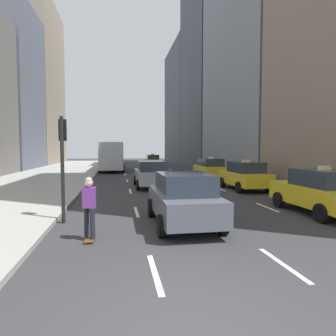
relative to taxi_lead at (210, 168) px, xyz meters
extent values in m
plane|color=#333335|center=(-6.80, -20.49, -0.88)|extent=(160.00, 160.00, 0.00)
cube|color=#9E9E99|center=(-13.80, 6.51, -0.81)|extent=(8.00, 66.00, 0.15)
cube|color=white|center=(-7.00, -18.49, -0.87)|extent=(0.12, 2.00, 0.01)
cube|color=white|center=(-7.00, -12.49, -0.87)|extent=(0.12, 2.00, 0.01)
cube|color=white|center=(-7.00, -6.49, -0.87)|extent=(0.12, 2.00, 0.01)
cube|color=white|center=(-7.00, -0.49, -0.87)|extent=(0.12, 2.00, 0.01)
cube|color=white|center=(-7.00, 5.51, -0.87)|extent=(0.12, 2.00, 0.01)
cube|color=white|center=(-7.00, 11.51, -0.87)|extent=(0.12, 2.00, 0.01)
cube|color=white|center=(-7.00, 17.51, -0.87)|extent=(0.12, 2.00, 0.01)
cube|color=white|center=(-7.00, 23.51, -0.87)|extent=(0.12, 2.00, 0.01)
cube|color=white|center=(-7.00, 29.51, -0.87)|extent=(0.12, 2.00, 0.01)
cube|color=white|center=(-4.20, -18.49, -0.87)|extent=(0.12, 2.00, 0.01)
cube|color=white|center=(-4.20, -12.49, -0.87)|extent=(0.12, 2.00, 0.01)
cube|color=white|center=(-4.20, -6.49, -0.87)|extent=(0.12, 2.00, 0.01)
cube|color=white|center=(-4.20, -0.49, -0.87)|extent=(0.12, 2.00, 0.01)
cube|color=white|center=(-4.20, 5.51, -0.87)|extent=(0.12, 2.00, 0.01)
cube|color=white|center=(-4.20, 11.51, -0.87)|extent=(0.12, 2.00, 0.01)
cube|color=white|center=(-4.20, 17.51, -0.87)|extent=(0.12, 2.00, 0.01)
cube|color=white|center=(-4.20, 23.51, -0.87)|extent=(0.12, 2.00, 0.01)
cube|color=white|center=(-4.20, 29.51, -0.87)|extent=(0.12, 2.00, 0.01)
cube|color=white|center=(-1.40, -12.49, -0.87)|extent=(0.12, 2.00, 0.01)
cube|color=white|center=(-1.40, -6.49, -0.87)|extent=(0.12, 2.00, 0.01)
cube|color=white|center=(-1.40, -0.49, -0.87)|extent=(0.12, 2.00, 0.01)
cube|color=white|center=(-1.40, 5.51, -0.87)|extent=(0.12, 2.00, 0.01)
cube|color=white|center=(-1.40, 11.51, -0.87)|extent=(0.12, 2.00, 0.01)
cube|color=white|center=(-1.40, 17.51, -0.87)|extent=(0.12, 2.00, 0.01)
cube|color=white|center=(-1.40, 23.51, -0.87)|extent=(0.12, 2.00, 0.01)
cube|color=white|center=(-1.40, 29.51, -0.87)|extent=(0.12, 2.00, 0.01)
cube|color=slate|center=(-20.80, 15.46, 9.05)|extent=(6.00, 11.28, 19.87)
cube|color=gray|center=(-20.80, 29.57, 12.39)|extent=(6.00, 16.25, 26.54)
cube|color=gray|center=(5.20, 2.89, 13.00)|extent=(6.00, 14.32, 27.77)
cube|color=#4C515B|center=(5.20, 16.79, 14.18)|extent=(6.00, 12.39, 30.12)
cube|color=#4C515B|center=(5.20, 31.06, 9.77)|extent=(6.00, 15.74, 21.31)
cube|color=yellow|center=(0.00, 0.07, -0.17)|extent=(1.80, 4.40, 0.76)
cube|color=#28333D|center=(0.00, -0.19, 0.53)|extent=(1.58, 2.29, 0.64)
cube|color=#F2E599|center=(0.00, -0.19, 0.92)|extent=(0.44, 0.20, 0.14)
cylinder|color=black|center=(-0.90, 1.43, -0.55)|extent=(0.22, 0.66, 0.66)
cylinder|color=black|center=(0.90, 1.43, -0.55)|extent=(0.22, 0.66, 0.66)
cylinder|color=black|center=(-0.90, -1.29, -0.55)|extent=(0.22, 0.66, 0.66)
cylinder|color=black|center=(0.90, -1.29, -0.55)|extent=(0.22, 0.66, 0.66)
cube|color=yellow|center=(0.00, -6.90, -0.17)|extent=(1.80, 4.40, 0.76)
cube|color=#28333D|center=(0.00, -7.16, 0.53)|extent=(1.58, 2.29, 0.64)
cube|color=#F2E599|center=(0.00, -7.16, 0.92)|extent=(0.44, 0.20, 0.14)
cylinder|color=black|center=(-0.90, -5.54, -0.55)|extent=(0.22, 0.66, 0.66)
cylinder|color=black|center=(0.90, -5.54, -0.55)|extent=(0.22, 0.66, 0.66)
cylinder|color=black|center=(-0.90, -8.26, -0.55)|extent=(0.22, 0.66, 0.66)
cylinder|color=black|center=(0.90, -8.26, -0.55)|extent=(0.22, 0.66, 0.66)
cube|color=yellow|center=(-2.80, 18.30, -0.17)|extent=(1.80, 4.40, 0.76)
cube|color=#28333D|center=(-2.80, 18.04, 0.53)|extent=(1.58, 2.29, 0.64)
cube|color=#F2E599|center=(-2.80, 18.04, 0.92)|extent=(0.44, 0.20, 0.14)
cylinder|color=black|center=(-3.70, 19.67, -0.55)|extent=(0.22, 0.66, 0.66)
cylinder|color=black|center=(-1.90, 19.67, -0.55)|extent=(0.22, 0.66, 0.66)
cylinder|color=black|center=(-3.70, 16.94, -0.55)|extent=(0.22, 0.66, 0.66)
cylinder|color=black|center=(-1.90, 16.94, -0.55)|extent=(0.22, 0.66, 0.66)
cube|color=yellow|center=(0.00, -13.92, -0.17)|extent=(1.80, 4.40, 0.76)
cube|color=#28333D|center=(0.00, -14.19, 0.53)|extent=(1.58, 2.29, 0.64)
cube|color=#F2E599|center=(0.00, -14.19, 0.92)|extent=(0.44, 0.20, 0.14)
cylinder|color=black|center=(-0.90, -12.56, -0.55)|extent=(0.22, 0.66, 0.66)
cylinder|color=black|center=(0.90, -12.56, -0.55)|extent=(0.22, 0.66, 0.66)
cylinder|color=black|center=(-0.90, -15.29, -0.55)|extent=(0.22, 0.66, 0.66)
cube|color=#565B66|center=(-5.60, -14.72, -0.17)|extent=(1.80, 4.40, 0.75)
cube|color=#28333D|center=(-5.60, -14.98, 0.52)|extent=(1.58, 2.29, 0.64)
cylinder|color=black|center=(-6.50, -13.35, -0.55)|extent=(0.22, 0.66, 0.66)
cylinder|color=black|center=(-4.70, -13.35, -0.55)|extent=(0.22, 0.66, 0.66)
cylinder|color=black|center=(-6.50, -16.08, -0.55)|extent=(0.22, 0.66, 0.66)
cylinder|color=black|center=(-4.70, -16.08, -0.55)|extent=(0.22, 0.66, 0.66)
cube|color=#9EA0A5|center=(-5.60, -4.68, -0.17)|extent=(1.80, 4.96, 0.77)
cube|color=#28333D|center=(-5.60, -4.97, 0.54)|extent=(1.58, 2.58, 0.64)
cylinder|color=black|center=(-6.50, -3.14, -0.55)|extent=(0.22, 0.66, 0.66)
cylinder|color=black|center=(-4.70, -3.14, -0.55)|extent=(0.22, 0.66, 0.66)
cylinder|color=black|center=(-6.50, -6.21, -0.55)|extent=(0.22, 0.66, 0.66)
cylinder|color=black|center=(-4.70, -6.21, -0.55)|extent=(0.22, 0.66, 0.66)
cube|color=#B7BCC1|center=(-8.40, 12.07, 0.92)|extent=(2.50, 11.60, 2.90)
cube|color=#28333D|center=(-8.40, 17.82, 1.27)|extent=(2.30, 0.12, 1.40)
cube|color=#28333D|center=(-9.61, 12.07, 1.27)|extent=(0.08, 9.86, 1.10)
cube|color=yellow|center=(-8.40, 17.82, 2.17)|extent=(1.50, 0.10, 0.36)
cylinder|color=black|center=(-9.65, 15.67, -0.38)|extent=(0.30, 1.00, 1.00)
cylinder|color=black|center=(-7.15, 15.67, -0.38)|extent=(0.30, 1.00, 1.00)
cylinder|color=black|center=(-9.65, 8.88, -0.38)|extent=(0.30, 1.00, 1.00)
cylinder|color=black|center=(-7.15, 8.88, -0.38)|extent=(0.30, 1.00, 1.00)
cube|color=brown|center=(-8.50, -15.99, -0.83)|extent=(0.24, 0.80, 0.03)
cylinder|color=black|center=(-8.50, -15.71, -0.86)|extent=(0.18, 0.05, 0.05)
cylinder|color=black|center=(-8.50, -16.27, -0.86)|extent=(0.18, 0.05, 0.05)
cylinder|color=#23232D|center=(-8.59, -15.87, -0.40)|extent=(0.14, 0.14, 0.84)
cylinder|color=#23232D|center=(-8.41, -16.11, -0.40)|extent=(0.14, 0.14, 0.84)
cube|color=#72338C|center=(-8.50, -15.99, 0.30)|extent=(0.36, 0.22, 0.56)
sphere|color=beige|center=(-8.50, -15.99, 0.70)|extent=(0.22, 0.22, 0.22)
sphere|color=#B2AD9E|center=(-8.50, -15.99, 0.76)|extent=(0.20, 0.20, 0.20)
cylinder|color=black|center=(-9.55, -13.89, 0.92)|extent=(0.12, 0.12, 3.60)
cube|color=black|center=(-9.55, -13.71, 2.27)|extent=(0.24, 0.20, 0.72)
sphere|color=red|center=(-9.55, -13.60, 2.50)|extent=(0.14, 0.14, 0.14)
sphere|color=#4C3F14|center=(-9.55, -13.60, 2.27)|extent=(0.14, 0.14, 0.14)
sphere|color=#198C2D|center=(-9.55, -13.60, 2.04)|extent=(0.14, 0.14, 0.14)
camera|label=1|loc=(-7.71, -24.34, 1.62)|focal=32.00mm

